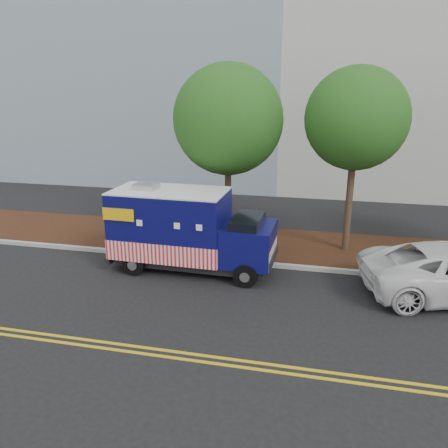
# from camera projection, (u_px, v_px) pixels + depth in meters

# --- Properties ---
(ground) EXTENTS (120.00, 120.00, 0.00)m
(ground) POSITION_uv_depth(u_px,v_px,m) (182.00, 275.00, 15.21)
(ground) COLOR black
(ground) RESTS_ON ground
(curb) EXTENTS (120.00, 0.18, 0.15)m
(curb) POSITION_uv_depth(u_px,v_px,m) (193.00, 258.00, 16.49)
(curb) COLOR #9E9E99
(curb) RESTS_ON ground
(mulch_strip) EXTENTS (120.00, 4.00, 0.15)m
(mulch_strip) POSITION_uv_depth(u_px,v_px,m) (207.00, 240.00, 18.44)
(mulch_strip) COLOR black
(mulch_strip) RESTS_ON ground
(centerline_near) EXTENTS (120.00, 0.10, 0.01)m
(centerline_near) POSITION_uv_depth(u_px,v_px,m) (127.00, 345.00, 11.07)
(centerline_near) COLOR gold
(centerline_near) RESTS_ON ground
(centerline_far) EXTENTS (120.00, 0.10, 0.01)m
(centerline_far) POSITION_uv_depth(u_px,v_px,m) (123.00, 351.00, 10.84)
(centerline_far) COLOR gold
(centerline_far) RESTS_ON ground
(tree_b) EXTENTS (4.25, 4.25, 7.18)m
(tree_b) POSITION_uv_depth(u_px,v_px,m) (228.00, 120.00, 16.75)
(tree_b) COLOR #38281C
(tree_b) RESTS_ON ground
(tree_c) EXTENTS (3.72, 3.72, 7.03)m
(tree_c) POSITION_uv_depth(u_px,v_px,m) (356.00, 119.00, 15.71)
(tree_c) COLOR #38281C
(tree_c) RESTS_ON ground
(sign_post) EXTENTS (0.06, 0.06, 2.40)m
(sign_post) POSITION_uv_depth(u_px,v_px,m) (153.00, 222.00, 17.07)
(sign_post) COLOR #473828
(sign_post) RESTS_ON ground
(food_truck) EXTENTS (5.87, 2.34, 3.06)m
(food_truck) POSITION_uv_depth(u_px,v_px,m) (184.00, 232.00, 15.35)
(food_truck) COLOR black
(food_truck) RESTS_ON ground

